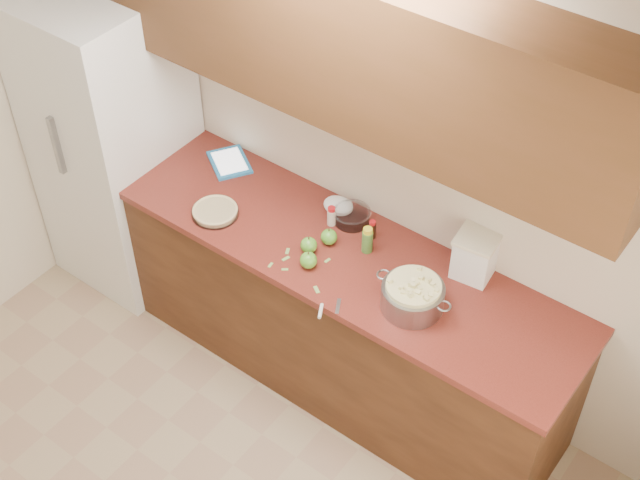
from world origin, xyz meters
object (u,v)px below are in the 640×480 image
Objects in this scene: pie at (215,212)px; flour_canister at (476,255)px; colander at (413,296)px; tablet at (229,162)px.

flour_canister reaches higher than pie.
flour_canister is at bearing 71.78° from colander.
flour_canister is at bearing 18.72° from pie.
pie is 1.30m from flour_canister.
pie is 0.76× the size of tablet.
pie is 0.40m from tablet.
pie reaches higher than tablet.
tablet is at bearing 168.13° from colander.
tablet is at bearing 120.98° from pie.
colander is at bearing 20.63° from tablet.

